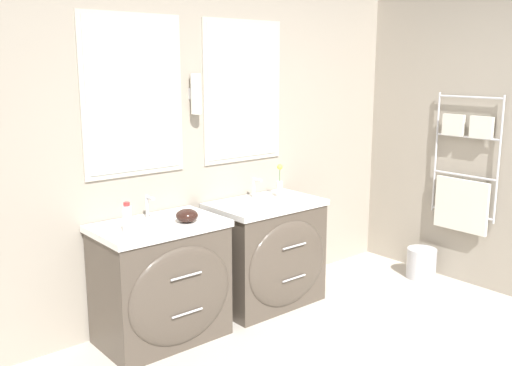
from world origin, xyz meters
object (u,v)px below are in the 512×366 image
Objects in this scene: vanity_right at (268,253)px; amenity_bowl at (187,216)px; flower_vase at (280,184)px; waste_bin at (421,263)px; toiletry_bottle at (127,219)px; vanity_left at (163,282)px.

amenity_bowl reaches higher than vanity_right.
flower_vase reaches higher than vanity_right.
waste_bin is (1.25, -0.53, -0.80)m from flower_vase.
toiletry_bottle is (-1.23, -0.06, 0.51)m from vanity_right.
toiletry_bottle is 0.75× the size of flower_vase.
flower_vase reaches higher than amenity_bowl.
toiletry_bottle is at bearing -177.40° from vanity_right.
toiletry_bottle is 1.34× the size of amenity_bowl.
amenity_bowl is at bearing 170.29° from waste_bin.
toiletry_bottle is (-0.27, -0.06, 0.51)m from vanity_left.
vanity_right is at bearing 0.00° from vanity_left.
vanity_right is 3.21× the size of flower_vase.
toiletry_bottle is at bearing 177.84° from amenity_bowl.
amenity_bowl is at bearing -24.35° from vanity_left.
waste_bin is (2.66, -0.40, -0.79)m from toiletry_bottle.
flower_vase is (0.98, 0.15, 0.06)m from amenity_bowl.
flower_vase is (1.41, 0.13, 0.01)m from toiletry_bottle.
amenity_bowl is at bearing -171.44° from flower_vase.
vanity_left is 1.25m from flower_vase.
amenity_bowl reaches higher than waste_bin.
flower_vase is (0.18, 0.08, 0.52)m from vanity_right.
toiletry_bottle is at bearing -174.70° from flower_vase.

